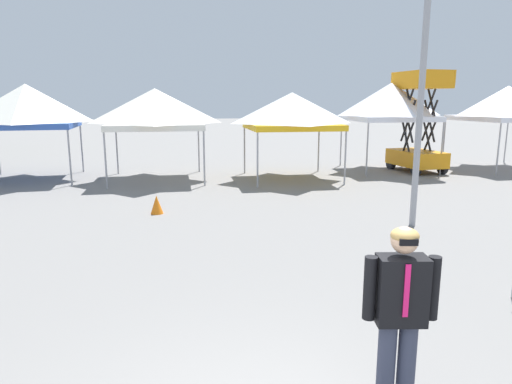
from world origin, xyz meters
TOP-DOWN VIEW (x-y plane):
  - canopy_tent_right_of_center at (-5.89, 14.52)m, footprint 3.38×3.38m
  - canopy_tent_behind_left at (-1.45, 13.84)m, footprint 3.34×3.34m
  - canopy_tent_far_left at (3.34, 13.21)m, footprint 3.15×3.15m
  - canopy_tent_left_of_center at (7.75, 14.60)m, footprint 3.20×3.20m
  - canopy_tent_far_right at (12.66, 14.19)m, footprint 3.64×3.64m
  - scissor_lift at (8.70, 14.00)m, footprint 1.64×2.44m
  - person_foreground at (1.16, 0.58)m, footprint 0.64×0.30m
  - light_pole_near_lift at (4.55, 6.54)m, footprint 0.36×0.36m
  - traffic_cone_lot_center at (-1.27, 8.63)m, footprint 0.32×0.32m

SIDE VIEW (x-z plane):
  - traffic_cone_lot_center at x=-1.27m, z-range 0.00..0.47m
  - person_foreground at x=1.16m, z-range 0.14..1.92m
  - scissor_lift at x=8.70m, z-range -0.77..3.15m
  - canopy_tent_far_left at x=3.34m, z-range 0.90..3.99m
  - canopy_tent_behind_left at x=-1.45m, z-range 0.91..4.14m
  - canopy_tent_right_of_center at x=-5.89m, z-range 0.93..4.31m
  - canopy_tent_far_right at x=12.66m, z-range 0.99..4.39m
  - canopy_tent_left_of_center at x=7.75m, z-range 1.00..4.51m
  - light_pole_near_lift at x=4.55m, z-range 0.56..8.61m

